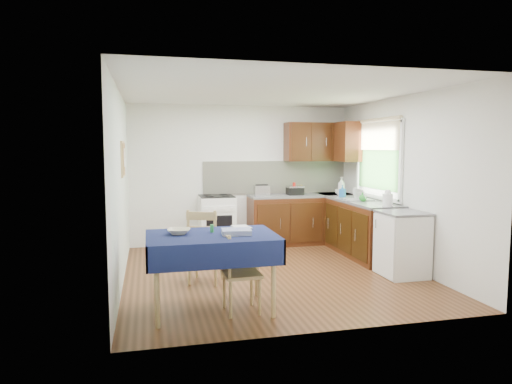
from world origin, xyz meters
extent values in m
plane|color=#462712|center=(0.00, 0.00, 0.00)|extent=(4.20, 4.20, 0.00)
cube|color=silver|center=(0.00, 0.00, 2.50)|extent=(4.00, 4.20, 0.02)
cube|color=white|center=(0.00, 2.10, 1.25)|extent=(4.00, 0.02, 2.50)
cube|color=white|center=(0.00, -2.10, 1.25)|extent=(4.00, 0.02, 2.50)
cube|color=white|center=(-2.00, 0.00, 1.25)|extent=(0.02, 4.20, 2.50)
cube|color=white|center=(2.00, 0.00, 1.25)|extent=(0.02, 4.20, 2.50)
cube|color=black|center=(1.05, 1.80, 0.43)|extent=(1.90, 0.60, 0.86)
cube|color=black|center=(1.70, 0.65, 0.43)|extent=(0.60, 1.70, 0.86)
cube|color=slate|center=(1.05, 1.80, 0.88)|extent=(1.90, 0.60, 0.04)
cube|color=slate|center=(1.70, 0.65, 0.88)|extent=(0.60, 1.70, 0.04)
cube|color=slate|center=(1.70, 1.80, 0.88)|extent=(0.60, 0.60, 0.04)
cube|color=beige|center=(0.65, 2.08, 1.20)|extent=(2.70, 0.02, 0.60)
cube|color=black|center=(1.40, 1.93, 1.85)|extent=(1.20, 0.35, 0.70)
cube|color=black|center=(1.82, 1.50, 1.85)|extent=(0.35, 0.50, 0.70)
cube|color=white|center=(-0.50, 1.80, 0.45)|extent=(0.60, 0.60, 0.90)
cube|color=black|center=(-0.50, 1.80, 0.91)|extent=(0.58, 0.58, 0.02)
cube|color=black|center=(-0.50, 1.50, 0.45)|extent=(0.44, 0.01, 0.32)
cube|color=#2C5A25|center=(1.99, 0.70, 1.50)|extent=(0.01, 1.40, 0.85)
cube|color=white|center=(1.97, 0.70, 2.15)|extent=(0.04, 1.48, 0.06)
cube|color=white|center=(1.97, 0.70, 0.95)|extent=(0.04, 1.48, 0.06)
cube|color=tan|center=(1.96, 0.70, 1.93)|extent=(0.02, 1.36, 0.44)
cube|color=white|center=(1.70, -0.55, 0.42)|extent=(0.55, 0.58, 0.85)
cube|color=slate|center=(1.70, -0.55, 0.87)|extent=(0.58, 0.60, 0.03)
cube|color=tan|center=(-1.98, 0.30, 1.60)|extent=(0.02, 0.62, 0.47)
cube|color=#AC7848|center=(-1.96, 0.30, 1.60)|extent=(0.01, 0.56, 0.41)
cube|color=white|center=(-1.95, 0.22, 1.62)|extent=(0.00, 0.18, 0.24)
cube|color=white|center=(-1.95, 0.42, 1.50)|extent=(0.00, 0.15, 0.20)
cube|color=#0F143E|center=(-1.01, -1.27, 0.82)|extent=(1.33, 0.89, 0.03)
cube|color=#0F143E|center=(-1.01, -1.72, 0.70)|extent=(1.37, 0.02, 0.26)
cube|color=#0F143E|center=(-1.01, -0.82, 0.70)|extent=(1.37, 0.02, 0.26)
cube|color=#0F143E|center=(-1.68, -1.27, 0.70)|extent=(0.02, 0.93, 0.26)
cube|color=#0F143E|center=(-0.33, -1.27, 0.70)|extent=(0.02, 0.93, 0.26)
cylinder|color=tan|center=(-1.59, -1.63, 0.40)|extent=(0.05, 0.05, 0.80)
cylinder|color=tan|center=(-0.42, -1.63, 0.40)|extent=(0.05, 0.05, 0.80)
cylinder|color=tan|center=(-1.59, -0.91, 0.40)|extent=(0.05, 0.05, 0.80)
cylinder|color=tan|center=(-0.42, -0.91, 0.40)|extent=(0.05, 0.05, 0.80)
cube|color=tan|center=(-0.95, -0.21, 0.46)|extent=(0.56, 0.56, 0.04)
cube|color=tan|center=(-1.01, -0.38, 0.82)|extent=(0.37, 0.17, 0.31)
cylinder|color=tan|center=(-0.72, -0.11, 0.23)|extent=(0.04, 0.04, 0.46)
cylinder|color=tan|center=(-1.04, 0.02, 0.23)|extent=(0.04, 0.04, 0.46)
cylinder|color=tan|center=(-0.85, -0.44, 0.23)|extent=(0.04, 0.04, 0.46)
cylinder|color=tan|center=(-1.17, -0.31, 0.23)|extent=(0.04, 0.04, 0.46)
cube|color=tan|center=(-0.71, -1.38, 0.41)|extent=(0.40, 0.40, 0.04)
cube|color=tan|center=(-0.87, -1.39, 0.73)|extent=(0.04, 0.35, 0.27)
cylinder|color=tan|center=(-0.55, -1.53, 0.21)|extent=(0.03, 0.03, 0.41)
cylinder|color=tan|center=(-0.56, -1.22, 0.21)|extent=(0.03, 0.03, 0.41)
cylinder|color=tan|center=(-0.86, -1.55, 0.21)|extent=(0.03, 0.03, 0.41)
cylinder|color=tan|center=(-0.87, -1.24, 0.21)|extent=(0.03, 0.03, 0.41)
cube|color=#BABABF|center=(0.30, 1.75, 0.99)|extent=(0.26, 0.16, 0.18)
cube|color=black|center=(0.30, 1.75, 1.09)|extent=(0.22, 0.02, 0.02)
cube|color=black|center=(0.92, 1.75, 0.96)|extent=(0.28, 0.24, 0.13)
cube|color=#BABABF|center=(0.92, 1.75, 1.05)|extent=(0.28, 0.24, 0.03)
cylinder|color=red|center=(0.89, 1.73, 1.01)|extent=(0.05, 0.05, 0.23)
cube|color=gold|center=(1.05, 1.92, 0.98)|extent=(0.13, 0.11, 0.16)
cube|color=gray|center=(1.66, 0.70, 0.91)|extent=(0.41, 0.32, 0.02)
cylinder|color=white|center=(1.66, 0.70, 1.00)|extent=(0.05, 0.20, 0.20)
cylinder|color=white|center=(1.71, -0.10, 0.99)|extent=(0.15, 0.15, 0.18)
sphere|color=white|center=(1.71, -0.10, 1.10)|extent=(0.09, 0.09, 0.09)
imported|color=silver|center=(1.72, 1.68, 0.94)|extent=(0.14, 0.14, 0.09)
imported|color=white|center=(1.63, 1.34, 1.07)|extent=(0.17, 0.17, 0.33)
imported|color=#1D5EAC|center=(1.60, 1.22, 1.00)|extent=(0.13, 0.13, 0.21)
imported|color=green|center=(1.65, 0.55, 0.98)|extent=(0.12, 0.12, 0.15)
imported|color=beige|center=(-1.35, -1.17, 0.86)|extent=(0.28, 0.28, 0.06)
imported|color=white|center=(-0.72, -0.99, 0.84)|extent=(0.21, 0.27, 0.02)
cylinder|color=#268B3E|center=(-0.99, -1.15, 0.87)|extent=(0.04, 0.04, 0.08)
cube|color=navy|center=(-0.75, -1.32, 0.86)|extent=(0.33, 0.27, 0.06)
camera|label=1|loc=(-1.66, -6.03, 1.75)|focal=32.00mm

